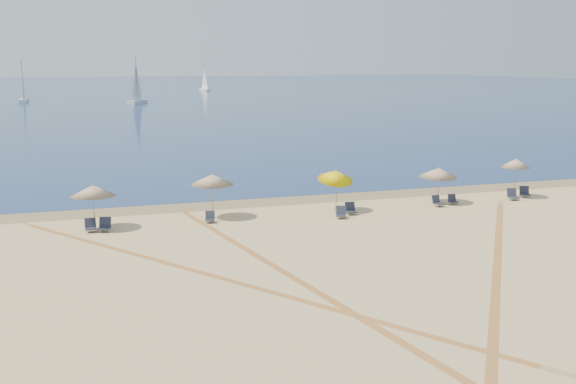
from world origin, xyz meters
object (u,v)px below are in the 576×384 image
at_px(chair_1, 91,226).
at_px(umbrella_3, 336,175).
at_px(chair_7, 453,200).
at_px(chair_2, 105,225).
at_px(sailboat_2, 23,90).
at_px(chair_3, 210,218).
at_px(chair_4, 341,213).
at_px(umbrella_5, 516,163).
at_px(sailboat_3, 137,89).
at_px(umbrella_2, 212,179).
at_px(chair_5, 351,209).
at_px(umbrella_1, 93,191).
at_px(umbrella_4, 438,172).
at_px(chair_6, 437,202).
at_px(sailboat_0, 205,82).
at_px(chair_9, 525,192).
at_px(chair_8, 513,195).

bearing_deg(chair_1, umbrella_3, -0.62).
bearing_deg(umbrella_3, chair_7, -0.76).
height_order(chair_2, sailboat_2, sailboat_2).
bearing_deg(umbrella_3, sailboat_2, 100.05).
bearing_deg(chair_2, chair_3, 19.66).
distance_m(chair_1, chair_4, 13.20).
xyz_separation_m(umbrella_5, sailboat_3, (-11.79, 110.93, 0.77)).
bearing_deg(umbrella_2, chair_5, -11.14).
relative_size(umbrella_3, chair_5, 3.77).
xyz_separation_m(umbrella_1, chair_5, (13.83, -0.85, -1.70)).
distance_m(umbrella_4, chair_2, 19.70).
distance_m(umbrella_2, chair_1, 6.85).
xyz_separation_m(umbrella_3, chair_1, (-13.44, -0.48, -1.83)).
height_order(chair_6, sailboat_0, sailboat_0).
distance_m(chair_4, sailboat_2, 128.60).
bearing_deg(chair_7, chair_6, -160.79).
distance_m(chair_2, sailboat_3, 112.93).
relative_size(umbrella_3, sailboat_0, 0.32).
xyz_separation_m(chair_2, sailboat_2, (-9.42, 125.78, 2.38)).
distance_m(umbrella_1, sailboat_0, 179.31).
distance_m(umbrella_3, sailboat_2, 127.10).
height_order(chair_2, chair_9, chair_2).
bearing_deg(chair_1, umbrella_5, -0.38).
height_order(chair_3, chair_9, chair_9).
height_order(umbrella_2, sailboat_2, sailboat_2).
bearing_deg(chair_7, sailboat_0, 89.52).
height_order(umbrella_5, chair_2, umbrella_5).
bearing_deg(chair_5, sailboat_0, 86.40).
bearing_deg(sailboat_3, chair_8, -53.78).
distance_m(chair_4, chair_9, 13.45).
height_order(umbrella_3, sailboat_3, sailboat_3).
bearing_deg(umbrella_1, chair_1, -113.16).
relative_size(chair_3, chair_7, 1.11).
relative_size(umbrella_2, chair_1, 3.68).
xyz_separation_m(chair_5, chair_9, (12.43, 1.18, 0.01)).
height_order(umbrella_5, chair_8, umbrella_5).
xyz_separation_m(umbrella_4, chair_8, (4.95, -0.55, -1.57)).
distance_m(chair_8, sailboat_3, 112.19).
distance_m(umbrella_5, sailboat_0, 174.76).
xyz_separation_m(chair_3, sailboat_0, (34.81, 175.01, 2.27)).
distance_m(umbrella_2, chair_7, 14.66).
xyz_separation_m(umbrella_2, umbrella_4, (13.78, -0.23, -0.26)).
relative_size(chair_7, sailboat_2, 0.07).
relative_size(chair_3, chair_9, 0.81).
bearing_deg(chair_5, chair_2, -175.68).
relative_size(chair_8, chair_9, 0.95).
bearing_deg(sailboat_0, chair_6, -109.21).
bearing_deg(chair_8, chair_2, -165.00).
relative_size(umbrella_1, umbrella_4, 1.01).
relative_size(umbrella_1, chair_9, 2.75).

